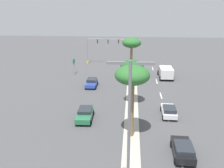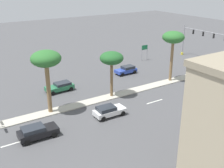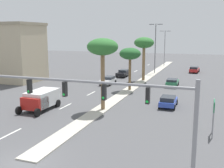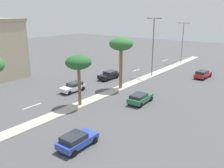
{
  "view_description": "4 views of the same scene",
  "coord_description": "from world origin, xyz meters",
  "px_view_note": "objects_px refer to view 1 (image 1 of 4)",
  "views": [
    {
      "loc": [
        0.18,
        59.28,
        14.08
      ],
      "look_at": [
        3.12,
        22.89,
        2.23
      ],
      "focal_mm": 39.79,
      "sensor_mm": 36.0,
      "label": 1
    },
    {
      "loc": [
        -30.87,
        45.3,
        16.15
      ],
      "look_at": [
        0.03,
        25.41,
        1.93
      ],
      "focal_mm": 44.53,
      "sensor_mm": 36.0,
      "label": 2
    },
    {
      "loc": [
        11.52,
        -14.28,
        8.76
      ],
      "look_at": [
        -0.59,
        19.22,
        2.07
      ],
      "focal_mm": 43.23,
      "sensor_mm": 36.0,
      "label": 3
    },
    {
      "loc": [
        21.44,
        4.15,
        11.69
      ],
      "look_at": [
        3.41,
        28.0,
        2.9
      ],
      "focal_mm": 39.06,
      "sensor_mm": 36.0,
      "label": 4
    }
  ],
  "objects_px": {
    "directional_road_sign": "(74,63)",
    "street_lamp_inboard": "(129,128)",
    "traffic_signal_gantry": "(101,47)",
    "box_truck": "(166,72)",
    "sedan_green_far": "(85,114)",
    "sedan_white_front": "(169,111)",
    "palm_tree_far": "(132,44)",
    "palm_tree_front": "(132,77)",
    "palm_tree_inboard": "(132,67)",
    "sedan_blue_outboard": "(92,83)",
    "sedan_black_near": "(183,149)"
  },
  "relations": [
    {
      "from": "traffic_signal_gantry",
      "to": "sedan_green_far",
      "type": "distance_m",
      "value": 31.34
    },
    {
      "from": "palm_tree_inboard",
      "to": "palm_tree_far",
      "type": "bearing_deg",
      "value": -89.26
    },
    {
      "from": "traffic_signal_gantry",
      "to": "palm_tree_inboard",
      "type": "bearing_deg",
      "value": 106.44
    },
    {
      "from": "palm_tree_far",
      "to": "street_lamp_inboard",
      "type": "height_order",
      "value": "street_lamp_inboard"
    },
    {
      "from": "sedan_green_far",
      "to": "sedan_white_front",
      "type": "bearing_deg",
      "value": -170.15
    },
    {
      "from": "sedan_blue_outboard",
      "to": "box_truck",
      "type": "xyz_separation_m",
      "value": [
        -13.76,
        -6.37,
        0.52
      ]
    },
    {
      "from": "sedan_green_far",
      "to": "sedan_white_front",
      "type": "relative_size",
      "value": 1.06
    },
    {
      "from": "box_truck",
      "to": "street_lamp_inboard",
      "type": "bearing_deg",
      "value": 78.45
    },
    {
      "from": "directional_road_sign",
      "to": "sedan_blue_outboard",
      "type": "xyz_separation_m",
      "value": [
        -4.99,
        8.12,
        -1.56
      ]
    },
    {
      "from": "palm_tree_far",
      "to": "palm_tree_inboard",
      "type": "relative_size",
      "value": 1.25
    },
    {
      "from": "sedan_black_near",
      "to": "palm_tree_far",
      "type": "bearing_deg",
      "value": -77.92
    },
    {
      "from": "sedan_green_far",
      "to": "sedan_white_front",
      "type": "distance_m",
      "value": 10.94
    },
    {
      "from": "palm_tree_front",
      "to": "sedan_blue_outboard",
      "type": "height_order",
      "value": "palm_tree_front"
    },
    {
      "from": "sedan_black_near",
      "to": "sedan_white_front",
      "type": "height_order",
      "value": "sedan_black_near"
    },
    {
      "from": "traffic_signal_gantry",
      "to": "palm_tree_front",
      "type": "height_order",
      "value": "palm_tree_front"
    },
    {
      "from": "directional_road_sign",
      "to": "traffic_signal_gantry",
      "type": "bearing_deg",
      "value": -114.52
    },
    {
      "from": "palm_tree_front",
      "to": "box_truck",
      "type": "distance_m",
      "value": 24.88
    },
    {
      "from": "directional_road_sign",
      "to": "box_truck",
      "type": "relative_size",
      "value": 0.59
    },
    {
      "from": "palm_tree_front",
      "to": "palm_tree_inboard",
      "type": "bearing_deg",
      "value": -89.8
    },
    {
      "from": "box_truck",
      "to": "palm_tree_inboard",
      "type": "bearing_deg",
      "value": 64.51
    },
    {
      "from": "sedan_green_far",
      "to": "palm_tree_far",
      "type": "bearing_deg",
      "value": -108.38
    },
    {
      "from": "directional_road_sign",
      "to": "box_truck",
      "type": "height_order",
      "value": "directional_road_sign"
    },
    {
      "from": "street_lamp_inboard",
      "to": "box_truck",
      "type": "bearing_deg",
      "value": -101.55
    },
    {
      "from": "street_lamp_inboard",
      "to": "box_truck",
      "type": "height_order",
      "value": "street_lamp_inboard"
    },
    {
      "from": "palm_tree_front",
      "to": "directional_road_sign",
      "type": "bearing_deg",
      "value": -64.24
    },
    {
      "from": "street_lamp_inboard",
      "to": "traffic_signal_gantry",
      "type": "bearing_deg",
      "value": -80.62
    },
    {
      "from": "traffic_signal_gantry",
      "to": "sedan_blue_outboard",
      "type": "relative_size",
      "value": 3.38
    },
    {
      "from": "palm_tree_inboard",
      "to": "sedan_blue_outboard",
      "type": "relative_size",
      "value": 1.69
    },
    {
      "from": "palm_tree_inboard",
      "to": "sedan_green_far",
      "type": "height_order",
      "value": "palm_tree_inboard"
    },
    {
      "from": "traffic_signal_gantry",
      "to": "sedan_blue_outboard",
      "type": "bearing_deg",
      "value": 91.56
    },
    {
      "from": "sedan_green_far",
      "to": "directional_road_sign",
      "type": "bearing_deg",
      "value": -73.65
    },
    {
      "from": "sedan_black_near",
      "to": "palm_tree_inboard",
      "type": "bearing_deg",
      "value": -68.28
    },
    {
      "from": "directional_road_sign",
      "to": "street_lamp_inboard",
      "type": "bearing_deg",
      "value": 108.75
    },
    {
      "from": "sedan_green_far",
      "to": "box_truck",
      "type": "relative_size",
      "value": 0.8
    },
    {
      "from": "traffic_signal_gantry",
      "to": "sedan_black_near",
      "type": "bearing_deg",
      "value": 108.22
    },
    {
      "from": "palm_tree_far",
      "to": "directional_road_sign",
      "type": "bearing_deg",
      "value": -19.21
    },
    {
      "from": "palm_tree_inboard",
      "to": "sedan_green_far",
      "type": "xyz_separation_m",
      "value": [
        5.83,
        5.46,
        -4.88
      ]
    },
    {
      "from": "palm_tree_inboard",
      "to": "palm_tree_front",
      "type": "distance_m",
      "value": 9.37
    },
    {
      "from": "palm_tree_far",
      "to": "palm_tree_front",
      "type": "bearing_deg",
      "value": 90.5
    },
    {
      "from": "sedan_white_front",
      "to": "traffic_signal_gantry",
      "type": "bearing_deg",
      "value": -66.82
    },
    {
      "from": "directional_road_sign",
      "to": "box_truck",
      "type": "xyz_separation_m",
      "value": [
        -18.75,
        1.75,
        -1.04
      ]
    },
    {
      "from": "traffic_signal_gantry",
      "to": "palm_tree_inboard",
      "type": "xyz_separation_m",
      "value": [
        -7.56,
        25.64,
        1.43
      ]
    },
    {
      "from": "palm_tree_inboard",
      "to": "palm_tree_front",
      "type": "xyz_separation_m",
      "value": [
        -0.03,
        9.28,
        1.25
      ]
    },
    {
      "from": "street_lamp_inboard",
      "to": "sedan_green_far",
      "type": "bearing_deg",
      "value": -67.7
    },
    {
      "from": "palm_tree_far",
      "to": "palm_tree_inboard",
      "type": "distance_m",
      "value": 11.72
    },
    {
      "from": "palm_tree_inboard",
      "to": "street_lamp_inboard",
      "type": "height_order",
      "value": "street_lamp_inboard"
    },
    {
      "from": "traffic_signal_gantry",
      "to": "sedan_black_near",
      "type": "relative_size",
      "value": 3.09
    },
    {
      "from": "sedan_black_near",
      "to": "sedan_white_front",
      "type": "distance_m",
      "value": 9.09
    },
    {
      "from": "sedan_black_near",
      "to": "box_truck",
      "type": "bearing_deg",
      "value": -93.51
    },
    {
      "from": "directional_road_sign",
      "to": "sedan_white_front",
      "type": "xyz_separation_m",
      "value": [
        -17.01,
        19.37,
        -1.56
      ]
    }
  ]
}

